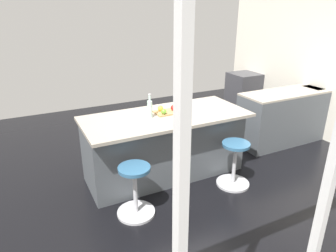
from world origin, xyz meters
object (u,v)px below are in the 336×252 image
object	(u,v)px
stool_by_window	(234,165)
apple_yellow	(160,108)
stool_middle	(135,192)
cutting_board	(168,112)
kitchen_island	(165,145)
apple_red	(173,108)
water_bottle	(150,108)
oven_range	(243,93)
apple_green	(164,111)

from	to	relation	value
stool_by_window	apple_yellow	world-z (taller)	apple_yellow
stool_middle	cutting_board	bearing A→B (deg)	-137.90
kitchen_island	apple_red	size ratio (longest dim) A/B	28.63
water_bottle	stool_middle	bearing A→B (deg)	53.36
stool_middle	apple_red	distance (m)	1.28
cutting_board	apple_yellow	distance (m)	0.12
oven_range	stool_by_window	bearing A→B (deg)	48.57
oven_range	kitchen_island	world-z (taller)	kitchen_island
kitchen_island	cutting_board	bearing A→B (deg)	-156.84
apple_red	stool_middle	bearing A→B (deg)	39.37
apple_green	water_bottle	size ratio (longest dim) A/B	0.23
stool_middle	stool_by_window	bearing A→B (deg)	180.00
stool_by_window	apple_yellow	bearing A→B (deg)	-46.45
stool_by_window	apple_green	size ratio (longest dim) A/B	8.50
stool_middle	water_bottle	size ratio (longest dim) A/B	1.97
stool_by_window	apple_yellow	size ratio (longest dim) A/B	8.38
oven_range	apple_yellow	size ratio (longest dim) A/B	11.95
kitchen_island	apple_green	world-z (taller)	apple_green
apple_yellow	water_bottle	world-z (taller)	water_bottle
stool_middle	cutting_board	world-z (taller)	cutting_board
apple_yellow	oven_range	bearing A→B (deg)	-150.08
stool_by_window	kitchen_island	bearing A→B (deg)	-43.48
apple_red	apple_yellow	world-z (taller)	apple_red
oven_range	apple_green	bearing A→B (deg)	31.87
cutting_board	apple_red	bearing A→B (deg)	-177.74
cutting_board	stool_by_window	bearing A→B (deg)	132.49
apple_yellow	water_bottle	bearing A→B (deg)	29.96
oven_range	stool_middle	world-z (taller)	oven_range
oven_range	water_bottle	size ratio (longest dim) A/B	2.80
apple_yellow	water_bottle	distance (m)	0.25
water_bottle	oven_range	bearing A→B (deg)	-150.07
apple_green	apple_red	bearing A→B (deg)	-156.75
oven_range	stool_by_window	world-z (taller)	oven_range
cutting_board	water_bottle	world-z (taller)	water_bottle
kitchen_island	apple_yellow	distance (m)	0.51
apple_red	apple_green	world-z (taller)	apple_red
stool_by_window	stool_middle	xyz separation A→B (m)	(1.39, 0.00, 0.00)
stool_by_window	water_bottle	size ratio (longest dim) A/B	1.97
kitchen_island	apple_red	distance (m)	0.53
stool_by_window	oven_range	bearing A→B (deg)	-131.43
oven_range	apple_red	distance (m)	3.17
kitchen_island	apple_green	bearing A→B (deg)	53.17
cutting_board	apple_red	distance (m)	0.09
apple_red	apple_green	size ratio (longest dim) A/B	1.06
cutting_board	apple_green	size ratio (longest dim) A/B	4.98
apple_yellow	kitchen_island	bearing A→B (deg)	101.84
water_bottle	apple_red	bearing A→B (deg)	-171.25
cutting_board	apple_green	bearing A→B (deg)	36.62
oven_range	apple_yellow	world-z (taller)	apple_yellow
stool_middle	water_bottle	world-z (taller)	water_bottle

